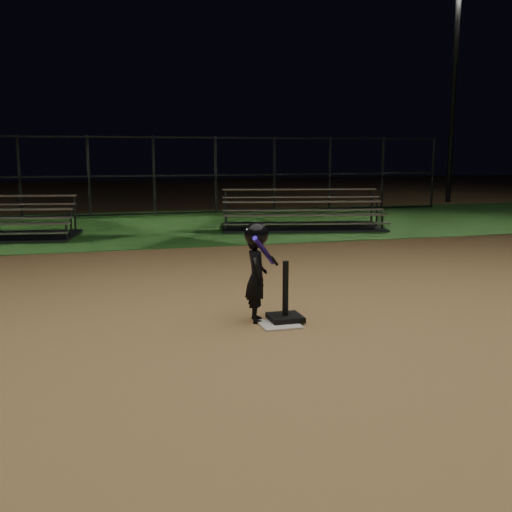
# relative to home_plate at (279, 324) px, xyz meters

# --- Properties ---
(ground) EXTENTS (80.00, 80.00, 0.00)m
(ground) POSITION_rel_home_plate_xyz_m (0.00, 0.00, -0.01)
(ground) COLOR #997445
(ground) RESTS_ON ground
(grass_strip) EXTENTS (60.00, 8.00, 0.01)m
(grass_strip) POSITION_rel_home_plate_xyz_m (0.00, 10.00, -0.01)
(grass_strip) COLOR #20521A
(grass_strip) RESTS_ON ground
(home_plate) EXTENTS (0.45, 0.45, 0.02)m
(home_plate) POSITION_rel_home_plate_xyz_m (0.00, 0.00, 0.00)
(home_plate) COLOR beige
(home_plate) RESTS_ON ground
(batting_tee) EXTENTS (0.38, 0.38, 0.71)m
(batting_tee) POSITION_rel_home_plate_xyz_m (0.11, 0.12, 0.14)
(batting_tee) COLOR black
(batting_tee) RESTS_ON home_plate
(child_batter) EXTENTS (0.43, 0.58, 1.18)m
(child_batter) POSITION_rel_home_plate_xyz_m (-0.21, 0.24, 0.62)
(child_batter) COLOR black
(child_batter) RESTS_ON ground
(bleacher_right) EXTENTS (4.50, 2.87, 1.02)m
(bleacher_right) POSITION_rel_home_plate_xyz_m (3.33, 8.42, 0.20)
(bleacher_right) COLOR #A8A8AD
(bleacher_right) RESTS_ON ground
(backstop_fence) EXTENTS (20.08, 0.08, 2.50)m
(backstop_fence) POSITION_rel_home_plate_xyz_m (0.00, 13.00, 1.24)
(backstop_fence) COLOR #38383D
(backstop_fence) RESTS_ON ground
(light_pole_right) EXTENTS (0.90, 0.53, 8.30)m
(light_pole_right) POSITION_rel_home_plate_xyz_m (12.00, 14.94, 4.93)
(light_pole_right) COLOR #2D2D30
(light_pole_right) RESTS_ON ground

